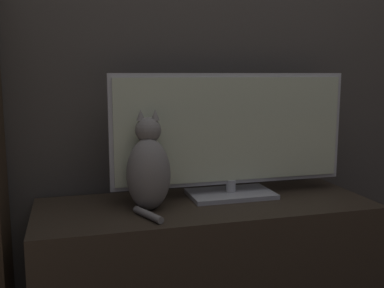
# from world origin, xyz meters

# --- Properties ---
(wall_back) EXTENTS (4.80, 0.05, 2.60)m
(wall_back) POSITION_xyz_m (0.00, 1.22, 1.30)
(wall_back) COLOR #47423D
(wall_back) RESTS_ON ground_plane
(tv_stand) EXTENTS (1.43, 0.54, 0.47)m
(tv_stand) POSITION_xyz_m (0.00, 0.91, 0.23)
(tv_stand) COLOR #33281E
(tv_stand) RESTS_ON ground_plane
(tv) EXTENTS (1.08, 0.23, 0.55)m
(tv) POSITION_xyz_m (0.14, 0.98, 0.75)
(tv) COLOR #B7B7BC
(tv) RESTS_ON tv_stand
(cat) EXTENTS (0.21, 0.30, 0.41)m
(cat) POSITION_xyz_m (-0.25, 0.89, 0.63)
(cat) COLOR gray
(cat) RESTS_ON tv_stand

